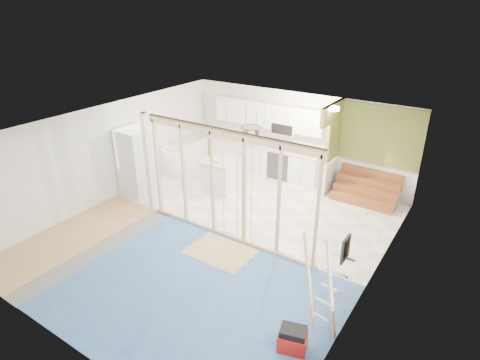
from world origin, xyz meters
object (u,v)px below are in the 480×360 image
Objects in this scene: island at (221,175)px; ladder at (323,286)px; toolbox at (293,340)px; fridge at (137,163)px.

island is 0.58× the size of ladder.
toolbox is 0.95m from ladder.
fridge is 6.60m from toolbox.
island reaches higher than toolbox.
toolbox is 0.31× the size of ladder.
fridge reaches higher than toolbox.
fridge reaches higher than island.
toolbox is at bearing -47.17° from island.
ladder is (4.48, -3.40, 0.41)m from island.
fridge is 1.93× the size of island.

